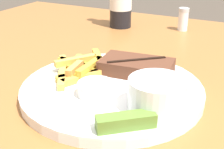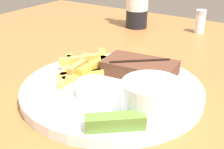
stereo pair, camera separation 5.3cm
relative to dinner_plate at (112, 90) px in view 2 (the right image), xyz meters
The scene contains 9 objects.
dining_table 0.09m from the dinner_plate, ahead, with size 1.31×1.19×0.78m.
dinner_plate is the anchor object (origin of this frame).
steak_portion 0.07m from the dinner_plate, 75.75° to the left, with size 0.14×0.09×0.03m.
fries_pile 0.09m from the dinner_plate, 164.82° to the left, with size 0.13×0.16×0.02m.
coleslaw_cup 0.11m from the dinner_plate, 23.25° to the right, with size 0.09×0.09×0.05m.
dipping_sauce_cup 0.05m from the dinner_plate, 98.85° to the right, with size 0.06×0.06×0.02m.
pickle_spear 0.13m from the dinner_plate, 54.76° to the right, with size 0.08×0.07×0.02m.
fork_utensil 0.08m from the dinner_plate, 168.47° to the right, with size 0.13×0.04×0.00m.
salt_shaker 0.45m from the dinner_plate, 89.39° to the left, with size 0.03×0.03×0.07m.
Camera 2 is at (0.27, -0.40, 1.03)m, focal length 50.00 mm.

